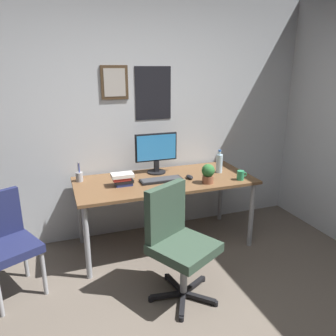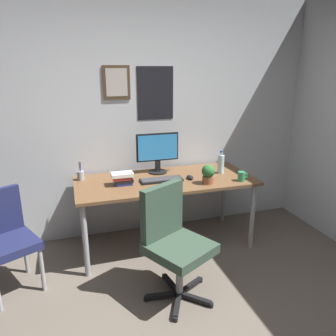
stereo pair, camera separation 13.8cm
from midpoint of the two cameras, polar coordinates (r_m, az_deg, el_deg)
The scene contains 12 objects.
wall_back at distance 3.61m, azimuth -8.65°, elevation 8.26°, with size 4.40×0.10×2.60m.
desk at distance 3.39m, azimuth -1.74°, elevation -3.06°, with size 1.82×0.80×0.75m.
office_chair at distance 2.71m, azimuth 0.05°, elevation -12.04°, with size 0.62×0.62×0.95m.
side_chair at distance 3.08m, azimuth -27.78°, elevation -10.90°, with size 0.56×0.56×0.88m.
monitor at distance 3.51m, azimuth -3.20°, elevation 2.91°, with size 0.46×0.20×0.43m.
keyboard at distance 3.31m, azimuth -2.39°, elevation -2.09°, with size 0.43×0.15×0.03m.
computer_mouse at distance 3.38m, azimuth 2.61°, elevation -1.58°, with size 0.06×0.11×0.04m.
water_bottle at distance 3.58m, azimuth 7.84°, elevation 0.85°, with size 0.07×0.07×0.25m.
coffee_mug_near at distance 3.40m, azimuth 11.43°, elevation -1.26°, with size 0.11×0.07×0.10m.
potted_plant at distance 3.24m, azimuth 5.78°, elevation -0.86°, with size 0.13×0.13×0.20m.
pen_cup at distance 3.42m, azimuth -16.32°, elevation -1.40°, with size 0.07×0.07×0.20m.
book_stack_left at distance 3.21m, azimuth -9.12°, elevation -1.91°, with size 0.21×0.15×0.12m.
Camera 1 is at (-0.75, -1.33, 1.85)m, focal length 34.95 mm.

